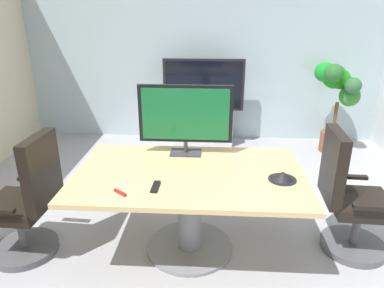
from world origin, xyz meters
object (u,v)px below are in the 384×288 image
(conference_table, at_px, (190,193))
(office_chair_left, at_px, (28,207))
(wall_display_unit, at_px, (203,116))
(potted_plant, at_px, (337,94))
(remote_control, at_px, (155,187))
(conference_phone, at_px, (283,176))
(tv_monitor, at_px, (186,116))
(office_chair_right, at_px, (349,203))

(conference_table, bearing_deg, office_chair_left, -173.92)
(wall_display_unit, xyz_separation_m, potted_plant, (1.88, -0.20, 0.42))
(office_chair_left, bearing_deg, remote_control, 85.71)
(conference_table, height_order, potted_plant, potted_plant)
(conference_table, xyz_separation_m, conference_phone, (0.73, -0.09, 0.23))
(conference_table, distance_m, conference_phone, 0.77)
(tv_monitor, height_order, conference_phone, tv_monitor)
(conference_table, xyz_separation_m, remote_control, (-0.24, -0.29, 0.20))
(conference_phone, bearing_deg, conference_table, 172.68)
(conference_table, relative_size, office_chair_left, 1.72)
(wall_display_unit, bearing_deg, office_chair_left, -116.39)
(office_chair_right, height_order, potted_plant, potted_plant)
(office_chair_right, bearing_deg, office_chair_left, 97.88)
(wall_display_unit, distance_m, remote_control, 2.94)
(tv_monitor, relative_size, wall_display_unit, 0.64)
(office_chair_left, xyz_separation_m, remote_control, (1.11, -0.14, 0.30))
(conference_table, xyz_separation_m, tv_monitor, (-0.07, 0.40, 0.55))
(potted_plant, distance_m, conference_phone, 2.79)
(wall_display_unit, bearing_deg, potted_plant, -5.93)
(office_chair_left, xyz_separation_m, office_chair_right, (2.69, 0.23, 0.00))
(tv_monitor, height_order, wall_display_unit, tv_monitor)
(wall_display_unit, bearing_deg, remote_control, -95.22)
(conference_table, height_order, tv_monitor, tv_monitor)
(office_chair_right, relative_size, conference_phone, 4.95)
(office_chair_left, height_order, conference_phone, office_chair_left)
(office_chair_left, height_order, tv_monitor, tv_monitor)
(remote_control, bearing_deg, office_chair_left, 174.27)
(conference_phone, relative_size, remote_control, 1.29)
(conference_phone, distance_m, remote_control, 0.99)
(potted_plant, distance_m, remote_control, 3.46)
(office_chair_right, bearing_deg, tv_monitor, 80.51)
(office_chair_left, height_order, potted_plant, potted_plant)
(conference_phone, bearing_deg, wall_display_unit, 104.53)
(office_chair_left, relative_size, office_chair_right, 1.00)
(office_chair_right, height_order, wall_display_unit, wall_display_unit)
(remote_control, bearing_deg, potted_plant, 53.15)
(office_chair_left, xyz_separation_m, conference_phone, (2.08, 0.05, 0.32))
(wall_display_unit, distance_m, conference_phone, 2.83)
(office_chair_left, xyz_separation_m, wall_display_unit, (1.37, 2.77, -0.01))
(conference_table, distance_m, wall_display_unit, 2.63)
(office_chair_right, relative_size, remote_control, 6.41)
(potted_plant, bearing_deg, wall_display_unit, 174.07)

